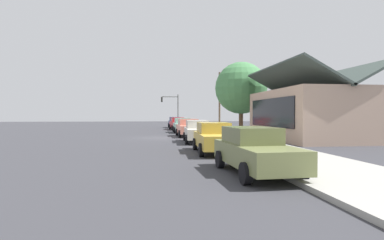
{
  "coord_description": "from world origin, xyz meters",
  "views": [
    {
      "loc": [
        27.07,
        -0.6,
        2.06
      ],
      "look_at": [
        -3.04,
        3.24,
        1.47
      ],
      "focal_mm": 29.57,
      "sensor_mm": 36.0,
      "label": 1
    }
  ],
  "objects_px": {
    "car_seafoam": "(183,125)",
    "car_ivory": "(197,131)",
    "traffic_light_main": "(171,105)",
    "fire_hydrant_red": "(196,128)",
    "utility_pole_wooden": "(220,100)",
    "car_navy": "(175,122)",
    "car_olive": "(254,150)",
    "car_coral": "(188,127)",
    "shade_tree": "(241,88)",
    "car_mustard": "(214,137)",
    "car_cherry": "(178,123)"
  },
  "relations": [
    {
      "from": "car_olive",
      "to": "utility_pole_wooden",
      "type": "xyz_separation_m",
      "value": [
        -30.1,
        5.31,
        3.11
      ]
    },
    {
      "from": "traffic_light_main",
      "to": "fire_hydrant_red",
      "type": "xyz_separation_m",
      "value": [
        16.69,
        1.66,
        -2.99
      ]
    },
    {
      "from": "car_navy",
      "to": "car_olive",
      "type": "bearing_deg",
      "value": 0.11
    },
    {
      "from": "car_seafoam",
      "to": "car_ivory",
      "type": "relative_size",
      "value": 0.91
    },
    {
      "from": "car_navy",
      "to": "traffic_light_main",
      "type": "height_order",
      "value": "traffic_light_main"
    },
    {
      "from": "car_seafoam",
      "to": "utility_pole_wooden",
      "type": "distance_m",
      "value": 8.6
    },
    {
      "from": "car_ivory",
      "to": "traffic_light_main",
      "type": "xyz_separation_m",
      "value": [
        -28.25,
        -0.14,
        2.68
      ]
    },
    {
      "from": "car_olive",
      "to": "traffic_light_main",
      "type": "height_order",
      "value": "traffic_light_main"
    },
    {
      "from": "traffic_light_main",
      "to": "fire_hydrant_red",
      "type": "distance_m",
      "value": 17.04
    },
    {
      "from": "car_olive",
      "to": "shade_tree",
      "type": "xyz_separation_m",
      "value": [
        -21.76,
        5.8,
        3.94
      ]
    },
    {
      "from": "car_navy",
      "to": "car_coral",
      "type": "height_order",
      "value": "same"
    },
    {
      "from": "traffic_light_main",
      "to": "car_olive",
      "type": "bearing_deg",
      "value": 0.5
    },
    {
      "from": "car_olive",
      "to": "car_navy",
      "type": "bearing_deg",
      "value": 177.65
    },
    {
      "from": "car_navy",
      "to": "car_olive",
      "type": "xyz_separation_m",
      "value": [
        36.38,
        0.07,
        -0.0
      ]
    },
    {
      "from": "car_navy",
      "to": "car_ivory",
      "type": "relative_size",
      "value": 0.99
    },
    {
      "from": "shade_tree",
      "to": "traffic_light_main",
      "type": "relative_size",
      "value": 1.44
    },
    {
      "from": "car_seafoam",
      "to": "traffic_light_main",
      "type": "distance_m",
      "value": 16.42
    },
    {
      "from": "utility_pole_wooden",
      "to": "fire_hydrant_red",
      "type": "xyz_separation_m",
      "value": [
        6.39,
        -4.0,
        -3.43
      ]
    },
    {
      "from": "car_mustard",
      "to": "traffic_light_main",
      "type": "relative_size",
      "value": 0.94
    },
    {
      "from": "car_ivory",
      "to": "utility_pole_wooden",
      "type": "bearing_deg",
      "value": 166.01
    },
    {
      "from": "car_mustard",
      "to": "traffic_light_main",
      "type": "bearing_deg",
      "value": -177.63
    },
    {
      "from": "car_olive",
      "to": "fire_hydrant_red",
      "type": "distance_m",
      "value": 23.74
    },
    {
      "from": "fire_hydrant_red",
      "to": "utility_pole_wooden",
      "type": "bearing_deg",
      "value": 147.97
    },
    {
      "from": "car_seafoam",
      "to": "fire_hydrant_red",
      "type": "xyz_separation_m",
      "value": [
        0.49,
        1.42,
        -0.32
      ]
    },
    {
      "from": "car_mustard",
      "to": "car_seafoam",
      "type": "bearing_deg",
      "value": -178.15
    },
    {
      "from": "car_cherry",
      "to": "car_ivory",
      "type": "xyz_separation_m",
      "value": [
        18.26,
        -0.05,
        -0.0
      ]
    },
    {
      "from": "car_ivory",
      "to": "car_mustard",
      "type": "height_order",
      "value": "same"
    },
    {
      "from": "car_cherry",
      "to": "fire_hydrant_red",
      "type": "xyz_separation_m",
      "value": [
        6.7,
        1.47,
        -0.32
      ]
    },
    {
      "from": "car_coral",
      "to": "car_ivory",
      "type": "xyz_separation_m",
      "value": [
        5.96,
        -0.03,
        -0.0
      ]
    },
    {
      "from": "car_navy",
      "to": "utility_pole_wooden",
      "type": "bearing_deg",
      "value": 40.56
    },
    {
      "from": "car_cherry",
      "to": "car_mustard",
      "type": "relative_size",
      "value": 0.97
    },
    {
      "from": "shade_tree",
      "to": "car_mustard",
      "type": "bearing_deg",
      "value": -20.85
    },
    {
      "from": "car_navy",
      "to": "fire_hydrant_red",
      "type": "height_order",
      "value": "car_navy"
    },
    {
      "from": "car_coral",
      "to": "fire_hydrant_red",
      "type": "relative_size",
      "value": 6.37
    },
    {
      "from": "car_navy",
      "to": "car_olive",
      "type": "distance_m",
      "value": 36.38
    },
    {
      "from": "fire_hydrant_red",
      "to": "car_seafoam",
      "type": "bearing_deg",
      "value": -109.15
    },
    {
      "from": "car_seafoam",
      "to": "car_olive",
      "type": "relative_size",
      "value": 0.92
    },
    {
      "from": "car_navy",
      "to": "car_seafoam",
      "type": "height_order",
      "value": "same"
    },
    {
      "from": "car_coral",
      "to": "shade_tree",
      "type": "height_order",
      "value": "shade_tree"
    },
    {
      "from": "car_coral",
      "to": "shade_tree",
      "type": "bearing_deg",
      "value": 120.92
    },
    {
      "from": "car_mustard",
      "to": "car_olive",
      "type": "xyz_separation_m",
      "value": [
        6.03,
        0.2,
        -0.0
      ]
    },
    {
      "from": "shade_tree",
      "to": "fire_hydrant_red",
      "type": "height_order",
      "value": "shade_tree"
    },
    {
      "from": "car_mustard",
      "to": "shade_tree",
      "type": "distance_m",
      "value": 17.29
    },
    {
      "from": "shade_tree",
      "to": "traffic_light_main",
      "type": "xyz_separation_m",
      "value": [
        -18.64,
        -6.15,
        -1.26
      ]
    },
    {
      "from": "car_mustard",
      "to": "fire_hydrant_red",
      "type": "relative_size",
      "value": 6.86
    },
    {
      "from": "car_seafoam",
      "to": "utility_pole_wooden",
      "type": "height_order",
      "value": "utility_pole_wooden"
    },
    {
      "from": "car_mustard",
      "to": "car_olive",
      "type": "relative_size",
      "value": 1.03
    },
    {
      "from": "car_ivory",
      "to": "shade_tree",
      "type": "height_order",
      "value": "shade_tree"
    },
    {
      "from": "car_ivory",
      "to": "car_olive",
      "type": "height_order",
      "value": "same"
    },
    {
      "from": "car_olive",
      "to": "car_seafoam",
      "type": "bearing_deg",
      "value": 177.81
    }
  ]
}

